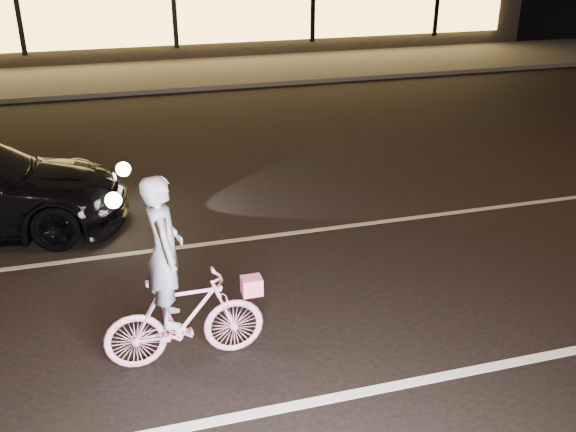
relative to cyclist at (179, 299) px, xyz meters
name	(u,v)px	position (x,y,z in m)	size (l,w,h in m)	color
ground	(338,306)	(1.87, 0.52, -0.72)	(90.00, 90.00, 0.00)	black
lane_stripe_near	(392,386)	(1.87, -0.98, -0.72)	(60.00, 0.12, 0.01)	silver
lane_stripe_far	(290,233)	(1.87, 2.52, -0.72)	(60.00, 0.10, 0.01)	gray
sidewalk	(186,74)	(1.87, 13.52, -0.66)	(30.00, 4.00, 0.12)	#383533
cyclist	(179,299)	(0.00, 0.00, 0.00)	(1.61, 0.55, 2.03)	#F640A5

